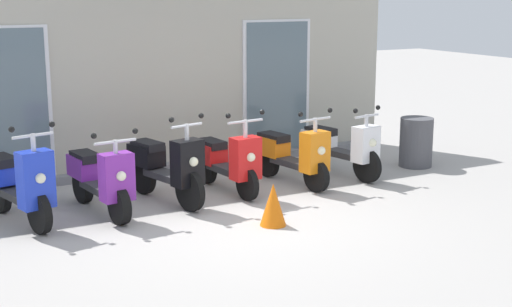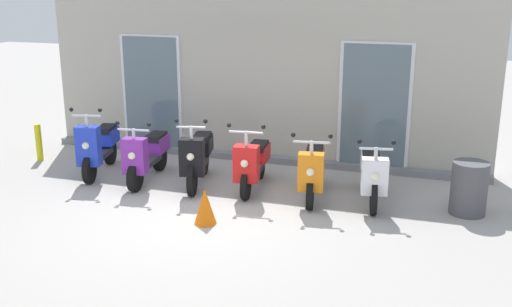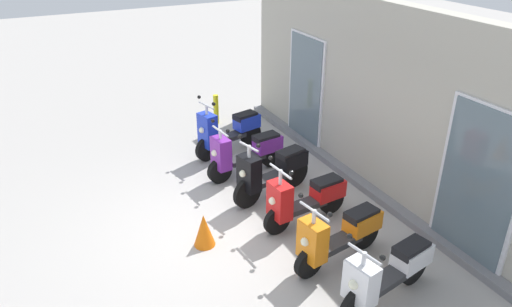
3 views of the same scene
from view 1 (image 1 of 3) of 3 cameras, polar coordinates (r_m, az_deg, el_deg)
name	(u,v)px [view 1 (image 1 of 3)]	position (r m, az deg, el deg)	size (l,w,h in m)	color
ground_plane	(238,220)	(9.05, -1.42, -5.23)	(40.00, 40.00, 0.00)	#A8A39E
storefront_facade	(149,71)	(11.43, -8.33, 6.38)	(8.48, 0.50, 3.22)	#B2AD9E
scooter_blue	(19,183)	(9.25, -17.97, -2.18)	(0.70, 1.58, 1.29)	black
scooter_purple	(100,178)	(9.42, -12.05, -1.91)	(0.60, 1.61, 1.15)	black
scooter_black	(166,166)	(9.74, -7.01, -0.95)	(0.68, 1.61, 1.24)	black
scooter_red	(227,160)	(10.20, -2.29, -0.50)	(0.60, 1.53, 1.21)	black
scooter_orange	(292,154)	(10.60, 2.83, -0.01)	(0.65, 1.54, 1.16)	black
scooter_white	(340,146)	(11.16, 6.58, 0.59)	(0.65, 1.60, 1.12)	black
traffic_cone	(273,204)	(8.79, 1.34, -3.99)	(0.32, 0.32, 0.52)	orange
trash_bin	(416,142)	(11.97, 12.35, 0.87)	(0.52, 0.52, 0.79)	#4C4C51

